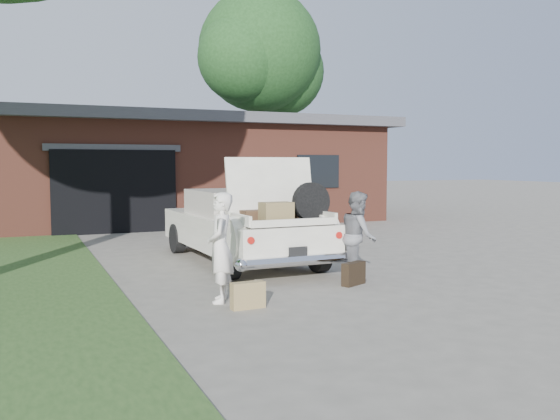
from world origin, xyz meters
name	(u,v)px	position (x,y,z in m)	size (l,w,h in m)	color
ground	(296,285)	(0.00, 0.00, 0.00)	(90.00, 90.00, 0.00)	gray
house	(176,169)	(0.98, 11.47, 1.67)	(12.80, 7.80, 3.30)	brown
tree_right	(261,58)	(5.94, 16.14, 6.41)	(6.06, 5.27, 9.33)	#38281E
sedan	(242,225)	(-0.01, 2.33, 0.69)	(1.95, 4.74, 1.94)	white
woman_left	(220,247)	(-1.38, -0.58, 0.73)	(0.53, 0.35, 1.46)	white
woman_right	(358,235)	(1.11, 0.03, 0.70)	(0.68, 0.53, 1.40)	slate
suitcase_left	(248,295)	(-1.18, -1.06, 0.17)	(0.44, 0.14, 0.34)	#A08751
suitcase_right	(354,274)	(0.81, -0.34, 0.17)	(0.45, 0.14, 0.35)	black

